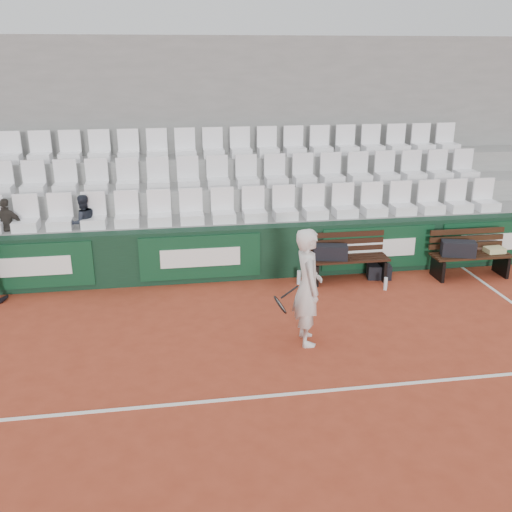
{
  "coord_description": "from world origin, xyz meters",
  "views": [
    {
      "loc": [
        -0.73,
        -6.0,
        4.03
      ],
      "look_at": [
        0.6,
        2.4,
        1.0
      ],
      "focal_mm": 40.0,
      "sensor_mm": 36.0,
      "label": 1
    }
  ],
  "objects_px": {
    "bench_right": "(470,265)",
    "sports_bag_ground": "(379,272)",
    "tennis_player": "(308,287)",
    "bench_left": "(348,269)",
    "sports_bag_left": "(330,252)",
    "water_bottle_near": "(299,277)",
    "spectator_c": "(81,199)",
    "sports_bag_right": "(458,249)",
    "spectator_b": "(4,202)",
    "water_bottle_far": "(386,284)"
  },
  "relations": [
    {
      "from": "water_bottle_near",
      "to": "water_bottle_far",
      "type": "bearing_deg",
      "value": -19.04
    },
    {
      "from": "sports_bag_right",
      "to": "sports_bag_ground",
      "type": "height_order",
      "value": "sports_bag_right"
    },
    {
      "from": "sports_bag_left",
      "to": "water_bottle_near",
      "type": "height_order",
      "value": "sports_bag_left"
    },
    {
      "from": "sports_bag_left",
      "to": "sports_bag_ground",
      "type": "height_order",
      "value": "sports_bag_left"
    },
    {
      "from": "bench_left",
      "to": "spectator_c",
      "type": "bearing_deg",
      "value": 169.05
    },
    {
      "from": "sports_bag_left",
      "to": "water_bottle_near",
      "type": "bearing_deg",
      "value": -176.9
    },
    {
      "from": "water_bottle_far",
      "to": "tennis_player",
      "type": "height_order",
      "value": "tennis_player"
    },
    {
      "from": "bench_left",
      "to": "water_bottle_far",
      "type": "height_order",
      "value": "bench_left"
    },
    {
      "from": "water_bottle_near",
      "to": "tennis_player",
      "type": "relative_size",
      "value": 0.15
    },
    {
      "from": "sports_bag_ground",
      "to": "bench_right",
      "type": "bearing_deg",
      "value": -6.13
    },
    {
      "from": "sports_bag_left",
      "to": "bench_left",
      "type": "bearing_deg",
      "value": 2.54
    },
    {
      "from": "spectator_c",
      "to": "tennis_player",
      "type": "bearing_deg",
      "value": 114.15
    },
    {
      "from": "bench_right",
      "to": "sports_bag_left",
      "type": "height_order",
      "value": "sports_bag_left"
    },
    {
      "from": "bench_left",
      "to": "spectator_c",
      "type": "distance_m",
      "value": 5.08
    },
    {
      "from": "sports_bag_left",
      "to": "water_bottle_near",
      "type": "distance_m",
      "value": 0.74
    },
    {
      "from": "water_bottle_far",
      "to": "tennis_player",
      "type": "xyz_separation_m",
      "value": [
        -1.88,
        -1.67,
        0.75
      ]
    },
    {
      "from": "sports_bag_ground",
      "to": "water_bottle_far",
      "type": "relative_size",
      "value": 1.85
    },
    {
      "from": "water_bottle_far",
      "to": "bench_right",
      "type": "bearing_deg",
      "value": 11.65
    },
    {
      "from": "bench_right",
      "to": "sports_bag_ground",
      "type": "height_order",
      "value": "bench_right"
    },
    {
      "from": "sports_bag_right",
      "to": "tennis_player",
      "type": "distance_m",
      "value": 3.96
    },
    {
      "from": "bench_left",
      "to": "sports_bag_right",
      "type": "bearing_deg",
      "value": -6.07
    },
    {
      "from": "bench_left",
      "to": "bench_right",
      "type": "distance_m",
      "value": 2.36
    },
    {
      "from": "water_bottle_near",
      "to": "tennis_player",
      "type": "bearing_deg",
      "value": -100.33
    },
    {
      "from": "sports_bag_ground",
      "to": "water_bottle_near",
      "type": "relative_size",
      "value": 1.66
    },
    {
      "from": "sports_bag_left",
      "to": "spectator_b",
      "type": "bearing_deg",
      "value": 170.7
    },
    {
      "from": "bench_left",
      "to": "sports_bag_left",
      "type": "height_order",
      "value": "sports_bag_left"
    },
    {
      "from": "bench_left",
      "to": "sports_bag_ground",
      "type": "distance_m",
      "value": 0.63
    },
    {
      "from": "bench_right",
      "to": "bench_left",
      "type": "bearing_deg",
      "value": 175.53
    },
    {
      "from": "water_bottle_near",
      "to": "bench_right",
      "type": "bearing_deg",
      "value": -2.37
    },
    {
      "from": "bench_left",
      "to": "spectator_c",
      "type": "xyz_separation_m",
      "value": [
        -4.82,
        0.93,
        1.3
      ]
    },
    {
      "from": "bench_right",
      "to": "spectator_b",
      "type": "height_order",
      "value": "spectator_b"
    },
    {
      "from": "bench_right",
      "to": "sports_bag_right",
      "type": "height_order",
      "value": "sports_bag_right"
    },
    {
      "from": "water_bottle_near",
      "to": "spectator_c",
      "type": "bearing_deg",
      "value": 165.82
    },
    {
      "from": "bench_left",
      "to": "sports_bag_right",
      "type": "relative_size",
      "value": 2.47
    },
    {
      "from": "water_bottle_near",
      "to": "spectator_c",
      "type": "height_order",
      "value": "spectator_c"
    },
    {
      "from": "bench_right",
      "to": "water_bottle_near",
      "type": "bearing_deg",
      "value": 177.63
    },
    {
      "from": "spectator_c",
      "to": "bench_right",
      "type": "bearing_deg",
      "value": 147.58
    },
    {
      "from": "tennis_player",
      "to": "sports_bag_ground",
      "type": "bearing_deg",
      "value": 48.68
    },
    {
      "from": "sports_bag_ground",
      "to": "sports_bag_left",
      "type": "bearing_deg",
      "value": -178.94
    },
    {
      "from": "bench_right",
      "to": "sports_bag_ground",
      "type": "bearing_deg",
      "value": 173.87
    },
    {
      "from": "sports_bag_ground",
      "to": "spectator_c",
      "type": "relative_size",
      "value": 0.42
    },
    {
      "from": "spectator_c",
      "to": "sports_bag_left",
      "type": "bearing_deg",
      "value": 144.43
    },
    {
      "from": "bench_right",
      "to": "sports_bag_ground",
      "type": "distance_m",
      "value": 1.75
    },
    {
      "from": "bench_right",
      "to": "spectator_b",
      "type": "bearing_deg",
      "value": 172.52
    },
    {
      "from": "sports_bag_right",
      "to": "spectator_c",
      "type": "distance_m",
      "value": 7.04
    },
    {
      "from": "bench_left",
      "to": "spectator_c",
      "type": "height_order",
      "value": "spectator_c"
    },
    {
      "from": "tennis_player",
      "to": "spectator_b",
      "type": "height_order",
      "value": "spectator_b"
    },
    {
      "from": "water_bottle_near",
      "to": "tennis_player",
      "type": "xyz_separation_m",
      "value": [
        -0.4,
        -2.18,
        0.74
      ]
    },
    {
      "from": "sports_bag_right",
      "to": "spectator_b",
      "type": "bearing_deg",
      "value": 172.01
    },
    {
      "from": "sports_bag_left",
      "to": "sports_bag_ground",
      "type": "distance_m",
      "value": 1.08
    }
  ]
}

